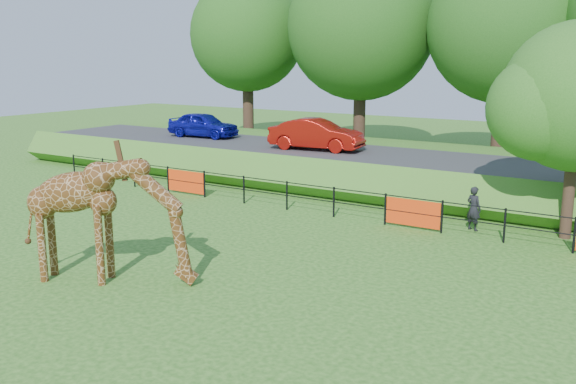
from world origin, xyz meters
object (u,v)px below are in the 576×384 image
(car_red, at_px, (316,134))
(visitor, at_px, (474,208))
(giraffe, at_px, (108,220))
(car_blue, at_px, (203,125))

(car_red, height_order, visitor, car_red)
(car_red, bearing_deg, visitor, -125.25)
(giraffe, bearing_deg, car_blue, 98.45)
(giraffe, bearing_deg, visitor, 33.23)
(visitor, bearing_deg, car_red, -6.36)
(car_red, bearing_deg, car_blue, 76.90)
(car_red, distance_m, visitor, 10.08)
(car_blue, xyz_separation_m, car_red, (7.42, -0.80, 0.05))
(giraffe, bearing_deg, car_red, 75.36)
(car_blue, bearing_deg, visitor, -112.96)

